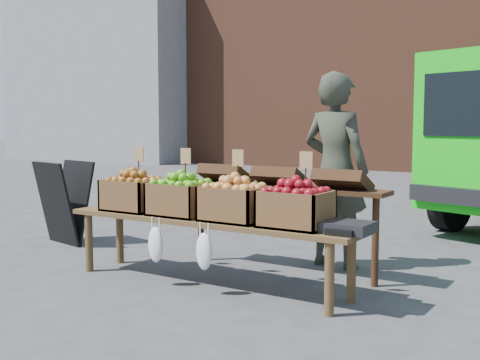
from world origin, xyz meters
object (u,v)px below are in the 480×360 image
Objects in this scene: display_bench at (208,252)px; crate_russet_pears at (181,199)px; chalkboard_sign at (64,202)px; crate_golden_apples at (134,195)px; back_table at (280,216)px; crate_green_apples at (296,209)px; vendor at (335,170)px; crate_red_apples at (235,204)px; weighing_scale at (348,227)px.

display_bench is 0.51m from crate_russet_pears.
chalkboard_sign is 1.69m from crate_golden_apples.
crate_green_apples is (0.53, -0.72, 0.19)m from back_table.
crate_golden_apples is 1.00× the size of crate_russet_pears.
crate_red_apples is (-0.34, -1.20, -0.21)m from vendor.
display_bench is at bearing 70.69° from vendor.
vendor is 0.70m from back_table.
chalkboard_sign is at bearing 160.52° from crate_golden_apples.
crate_golden_apples is 1.10m from crate_red_apples.
vendor is 1.49m from display_bench.
weighing_scale is (0.96, -0.72, 0.09)m from back_table.
back_table is at bearing 67.72° from display_bench.
display_bench is 5.40× the size of crate_russet_pears.
chalkboard_sign is at bearing 171.32° from weighing_scale.
crate_golden_apples and crate_red_apples have the same top height.
back_table is 4.20× the size of crate_russet_pears.
vendor is at bearing 39.81° from crate_golden_apples.
display_bench is at bearing -1.40° from chalkboard_sign.
crate_golden_apples is at bearing 47.66° from vendor.
crate_golden_apples is at bearing 180.00° from crate_red_apples.
vendor is 0.68× the size of display_bench.
chalkboard_sign is 2.70m from back_table.
crate_green_apples is (1.10, 0.00, 0.00)m from crate_russet_pears.
vendor is at bearing 62.84° from display_bench.
vendor is 3.12m from chalkboard_sign.
crate_golden_apples is (-0.82, 0.00, 0.42)m from display_bench.
back_table is 4.20× the size of crate_red_apples.
back_table reaches higher than crate_red_apples.
chalkboard_sign reaches higher than crate_golden_apples.
crate_red_apples is 0.98m from weighing_scale.
weighing_scale is at bearing 0.00° from crate_red_apples.
back_table is at bearing 51.64° from crate_russet_pears.
chalkboard_sign is 3.28m from crate_green_apples.
crate_russet_pears is at bearing -3.02° from chalkboard_sign.
crate_russet_pears is (-0.28, 0.00, 0.42)m from display_bench.
chalkboard_sign reaches higher than crate_red_apples.
display_bench is (-0.29, -0.72, -0.24)m from back_table.
crate_green_apples reaches higher than weighing_scale.
display_bench is 5.40× the size of crate_red_apples.
crate_russet_pears is at bearing 0.00° from crate_golden_apples.
crate_golden_apples is at bearing 180.00° from crate_green_apples.
back_table is 1.34m from crate_golden_apples.
display_bench is at bearing 180.00° from crate_red_apples.
crate_red_apples is at bearing 0.00° from display_bench.
chalkboard_sign is 2.74m from crate_red_apples.
vendor is at bearing 23.70° from chalkboard_sign.
crate_green_apples is at bearing -53.64° from back_table.
crate_golden_apples is at bearing 180.00° from weighing_scale.
vendor reaches higher than weighing_scale.
weighing_scale is at bearing 0.00° from display_bench.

